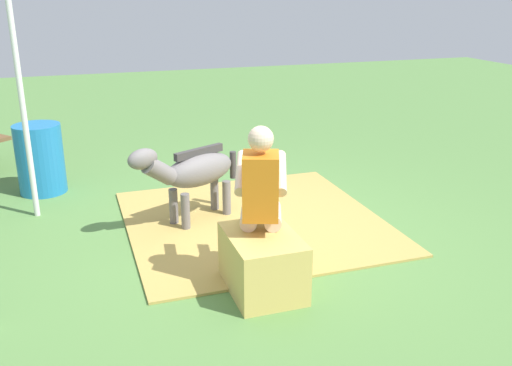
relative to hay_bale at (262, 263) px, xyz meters
The scene contains 7 objects.
ground_plane 1.17m from the hay_bale, 13.50° to the right, with size 24.00×24.00×0.00m, color #568442.
hay_patch 1.43m from the hay_bale, 15.57° to the right, with size 2.62×2.62×0.02m, color tan.
hay_bale is the anchor object (origin of this frame).
person_seated 0.54m from the hay_bale, 13.93° to the right, with size 0.72×0.56×1.37m.
pony_standing 1.60m from the hay_bale, ahead, with size 0.77×1.25×0.93m.
water_barrel 3.54m from the hay_bale, 29.62° to the left, with size 0.55×0.55×0.84m, color #1E72B2.
tent_pole_right 3.08m from the hay_bale, 38.18° to the left, with size 0.06×0.06×2.41m, color silver.
Camera 1 is at (-5.00, 1.63, 2.36)m, focal length 39.68 mm.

